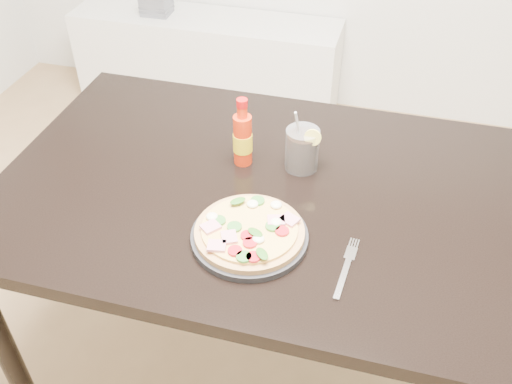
% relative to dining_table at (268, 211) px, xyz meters
% --- Properties ---
extents(dining_table, '(1.40, 0.90, 0.75)m').
position_rel_dining_table_xyz_m(dining_table, '(0.00, 0.00, 0.00)').
color(dining_table, black).
rests_on(dining_table, ground).
extents(plate, '(0.27, 0.27, 0.02)m').
position_rel_dining_table_xyz_m(plate, '(0.01, -0.20, 0.09)').
color(plate, black).
rests_on(plate, dining_table).
extents(pizza, '(0.25, 0.25, 0.03)m').
position_rel_dining_table_xyz_m(pizza, '(0.01, -0.20, 0.11)').
color(pizza, tan).
rests_on(pizza, plate).
extents(hot_sauce_bottle, '(0.06, 0.06, 0.19)m').
position_rel_dining_table_xyz_m(hot_sauce_bottle, '(-0.09, 0.09, 0.16)').
color(hot_sauce_bottle, red).
rests_on(hot_sauce_bottle, dining_table).
extents(cola_cup, '(0.10, 0.09, 0.18)m').
position_rel_dining_table_xyz_m(cola_cup, '(0.06, 0.11, 0.14)').
color(cola_cup, black).
rests_on(cola_cup, dining_table).
extents(fork, '(0.03, 0.19, 0.00)m').
position_rel_dining_table_xyz_m(fork, '(0.23, -0.22, 0.09)').
color(fork, silver).
rests_on(fork, dining_table).
extents(media_console, '(1.40, 0.34, 0.50)m').
position_rel_dining_table_xyz_m(media_console, '(-0.72, 1.54, -0.42)').
color(media_console, white).
rests_on(media_console, ground).
extents(cd_stack, '(0.14, 0.12, 0.10)m').
position_rel_dining_table_xyz_m(cd_stack, '(-0.97, 1.52, -0.11)').
color(cd_stack, slate).
rests_on(cd_stack, media_console).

